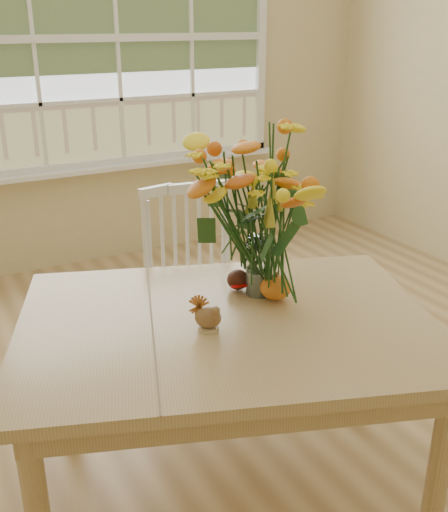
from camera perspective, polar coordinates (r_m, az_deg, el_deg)
floor at (r=2.86m, az=7.23°, el=-14.27°), size 4.00×4.50×0.01m
wall_back at (r=4.34m, az=-10.15°, el=17.16°), size 4.00×0.02×2.70m
window at (r=4.30m, az=-10.14°, el=19.54°), size 2.42×0.12×1.74m
dining_table at (r=2.04m, az=0.27°, el=-8.34°), size 1.62×1.39×0.74m
windsor_chair at (r=2.79m, az=-2.83°, el=-2.35°), size 0.49×0.48×0.95m
flower_vase at (r=2.07m, az=3.51°, el=4.54°), size 0.45×0.45×0.54m
pumpkin at (r=2.12m, az=4.93°, el=-3.11°), size 0.11×0.11×0.09m
turkey_figurine at (r=1.92m, az=-1.53°, el=-5.91°), size 0.11×0.10×0.11m
dark_gourd at (r=2.19m, az=1.34°, el=-2.36°), size 0.13×0.13×0.07m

